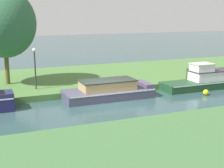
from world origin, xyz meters
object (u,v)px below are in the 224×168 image
(forest_narrowboat, at_px, (223,78))
(lamp_post, at_px, (35,63))
(mooring_post_near, at_px, (187,74))
(channel_buoy, at_px, (206,92))
(willow_tree_left, at_px, (4,23))
(slate_cruiser, at_px, (109,91))
(mooring_post_far, at_px, (125,81))

(forest_narrowboat, height_order, lamp_post, lamp_post)
(mooring_post_near, relative_size, channel_buoy, 2.14)
(willow_tree_left, relative_size, mooring_post_near, 8.11)
(forest_narrowboat, relative_size, slate_cruiser, 1.74)
(forest_narrowboat, bearing_deg, mooring_post_far, 167.93)
(lamp_post, bearing_deg, channel_buoy, -22.68)
(lamp_post, distance_m, mooring_post_near, 11.25)
(mooring_post_far, bearing_deg, mooring_post_near, 0.00)
(slate_cruiser, distance_m, willow_tree_left, 8.47)
(channel_buoy, bearing_deg, willow_tree_left, 151.43)
(forest_narrowboat, height_order, mooring_post_near, forest_narrowboat)
(forest_narrowboat, xyz_separation_m, lamp_post, (-13.19, 2.58, 1.54))
(lamp_post, relative_size, mooring_post_far, 4.95)
(lamp_post, bearing_deg, willow_tree_left, 125.97)
(forest_narrowboat, height_order, mooring_post_far, forest_narrowboat)
(slate_cruiser, xyz_separation_m, willow_tree_left, (-5.69, 4.74, 4.12))
(slate_cruiser, xyz_separation_m, lamp_post, (-4.12, 2.58, 1.62))
(mooring_post_far, xyz_separation_m, channel_buoy, (4.32, -3.26, -0.48))
(willow_tree_left, relative_size, mooring_post_far, 12.05)
(slate_cruiser, bearing_deg, mooring_post_near, 12.40)
(slate_cruiser, relative_size, willow_tree_left, 0.86)
(slate_cruiser, xyz_separation_m, mooring_post_near, (7.01, 1.54, 0.31))
(forest_narrowboat, height_order, willow_tree_left, willow_tree_left)
(lamp_post, xyz_separation_m, mooring_post_near, (11.13, -1.04, -1.31))
(willow_tree_left, bearing_deg, channel_buoy, -28.57)
(forest_narrowboat, relative_size, lamp_post, 3.65)
(mooring_post_far, bearing_deg, willow_tree_left, 157.01)
(slate_cruiser, height_order, channel_buoy, slate_cruiser)
(slate_cruiser, height_order, lamp_post, lamp_post)
(slate_cruiser, bearing_deg, lamp_post, 147.90)
(mooring_post_near, relative_size, mooring_post_far, 1.49)
(mooring_post_near, bearing_deg, slate_cruiser, -167.60)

